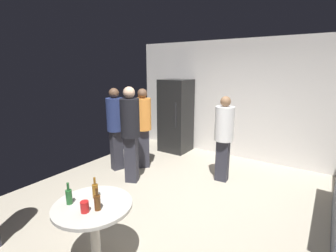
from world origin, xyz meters
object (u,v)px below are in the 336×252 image
foreground_table (93,213)px  plastic_cup_red (85,207)px  person_in_black_shirt (130,128)px  person_in_white_shirt (224,133)px  beer_bottle_brown (97,202)px  person_in_navy_shirt (115,123)px  beer_bottle_green (69,196)px  refrigerator (176,116)px  person_in_orange_shirt (143,122)px  beer_bottle_amber (95,190)px

foreground_table → plastic_cup_red: size_ratio=7.27×
person_in_black_shirt → person_in_white_shirt: size_ratio=1.11×
beer_bottle_brown → person_in_navy_shirt: person_in_navy_shirt is taller
foreground_table → person_in_black_shirt: person_in_black_shirt is taller
foreground_table → person_in_white_shirt: person_in_white_shirt is taller
person_in_navy_shirt → person_in_white_shirt: bearing=38.6°
person_in_black_shirt → person_in_navy_shirt: bearing=-135.0°
beer_bottle_green → plastic_cup_red: bearing=-1.9°
plastic_cup_red → refrigerator: bearing=109.7°
refrigerator → person_in_orange_shirt: (0.02, -1.31, 0.08)m
beer_bottle_brown → beer_bottle_amber: bearing=144.6°
beer_bottle_brown → person_in_black_shirt: size_ratio=0.13×
person_in_navy_shirt → person_in_black_shirt: person_in_black_shirt is taller
foreground_table → person_in_navy_shirt: size_ratio=0.47×
person_in_white_shirt → person_in_orange_shirt: 1.66m
beer_bottle_brown → person_in_white_shirt: (0.21, 2.75, 0.11)m
person_in_orange_shirt → beer_bottle_amber: bearing=-17.4°
foreground_table → plastic_cup_red: plastic_cup_red is taller
beer_bottle_amber → person_in_black_shirt: person_in_black_shirt is taller
beer_bottle_green → person_in_black_shirt: (-0.84, 1.85, 0.22)m
plastic_cup_red → person_in_black_shirt: bearing=120.6°
beer_bottle_amber → person_in_navy_shirt: (-1.61, 1.88, 0.17)m
person_in_navy_shirt → person_in_black_shirt: size_ratio=0.96×
beer_bottle_green → refrigerator: bearing=106.3°
plastic_cup_red → person_in_black_shirt: size_ratio=0.06×
beer_bottle_green → person_in_orange_shirt: bearing=113.7°
foreground_table → person_in_black_shirt: 2.06m
person_in_black_shirt → refrigerator: bearing=165.2°
beer_bottle_brown → foreground_table: bearing=162.8°
beer_bottle_amber → beer_bottle_green: size_ratio=1.00×
beer_bottle_amber → person_in_black_shirt: size_ratio=0.13×
refrigerator → beer_bottle_brown: size_ratio=7.83×
beer_bottle_amber → beer_bottle_green: (-0.12, -0.23, 0.00)m
person_in_black_shirt → person_in_orange_shirt: 0.72m
refrigerator → person_in_navy_shirt: refrigerator is taller
person_in_white_shirt → person_in_orange_shirt: bearing=-82.9°
plastic_cup_red → person_in_black_shirt: (-1.10, 1.86, 0.25)m
beer_bottle_amber → person_in_black_shirt: 1.90m
foreground_table → beer_bottle_amber: size_ratio=3.48×
beer_bottle_brown → person_in_orange_shirt: 2.82m
beer_bottle_amber → person_in_white_shirt: 2.64m
plastic_cup_red → person_in_white_shirt: person_in_white_shirt is taller
beer_bottle_brown → beer_bottle_green: (-0.32, -0.09, 0.00)m
foreground_table → beer_bottle_green: size_ratio=3.48×
foreground_table → person_in_orange_shirt: size_ratio=0.48×
beer_bottle_brown → beer_bottle_green: same height
foreground_table → beer_bottle_green: 0.30m
person_in_black_shirt → beer_bottle_brown: bearing=10.8°
refrigerator → person_in_orange_shirt: size_ratio=1.08×
beer_bottle_brown → beer_bottle_green: 0.34m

